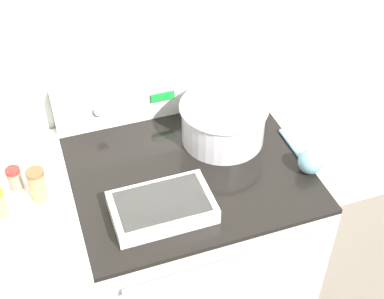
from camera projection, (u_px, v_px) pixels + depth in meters
name	position (u px, v px, depth m)	size (l,w,h in m)	color
kitchen_wall	(153.00, 31.00, 1.89)	(8.00, 0.05, 2.50)	silver
stove_range	(189.00, 251.00, 2.14)	(0.80, 0.73, 0.93)	silver
control_panel	(160.00, 94.00, 2.01)	(0.80, 0.07, 0.18)	silver
mixing_bowl	(223.00, 120.00, 1.90)	(0.31, 0.31, 0.15)	silver
casserole_dish	(162.00, 207.00, 1.66)	(0.32, 0.20, 0.06)	silver
ladle	(310.00, 161.00, 1.80)	(0.09, 0.26, 0.09)	#7AB2C6
spice_jar_brown_cap	(38.00, 185.00, 1.67)	(0.06, 0.06, 0.12)	tan
spice_jar_red_cap	(15.00, 178.00, 1.72)	(0.05, 0.05, 0.08)	gray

